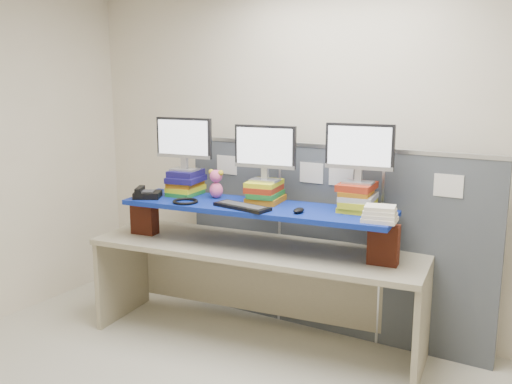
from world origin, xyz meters
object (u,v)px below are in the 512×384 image
Objects in this scene: monitor_left at (184,141)px; desk_phone at (147,194)px; monitor_center at (265,150)px; monitor_right at (359,150)px; keyboard at (242,206)px; blue_board at (256,207)px; desk at (256,265)px.

monitor_left is 1.84× the size of desk_phone.
desk_phone is (-0.89, -0.34, -0.37)m from monitor_center.
monitor_right is (1.42, 0.18, -0.00)m from monitor_left.
monitor_left is 1.43m from monitor_right.
monitor_right is 1.84× the size of desk_phone.
monitor_left reaches higher than keyboard.
monitor_center is 0.72m from monitor_right.
monitor_center is 0.48m from keyboard.
blue_board is 0.15m from keyboard.
monitor_left is 1.00× the size of monitor_center.
keyboard is (-0.04, -0.27, -0.39)m from monitor_center.
blue_board is at bearing 87.10° from keyboard.
blue_board is at bearing -170.94° from monitor_right.
monitor_left is (-0.69, 0.03, 0.92)m from desk.
monitor_left and monitor_right have the same top height.
blue_board is 7.77× the size of desk_phone.
desk_phone is (-0.85, -0.08, 0.02)m from keyboard.
keyboard is at bearing -105.65° from monitor_center.
monitor_left is 0.52m from desk_phone.
keyboard is (0.66, -0.18, -0.43)m from monitor_left.
monitor_right reaches higher than monitor_center.
monitor_left is at bearing -180.00° from monitor_right.
monitor_center reaches higher than keyboard.
desk is 5.39× the size of monitor_right.
desk is at bearing -100.62° from monitor_center.
desk_phone is at bearing -172.06° from monitor_right.
monitor_left reaches higher than desk.
monitor_right is at bearing 9.06° from blue_board.
monitor_center is (0.70, 0.09, -0.04)m from monitor_left.
blue_board is 0.91m from desk_phone.
monitor_left is 0.71m from monitor_center.
desk is at bearing -9.83° from monitor_left.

